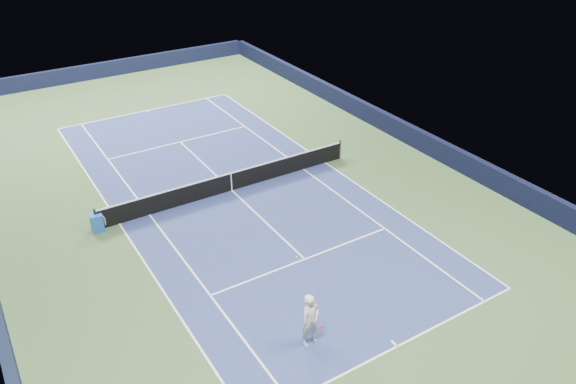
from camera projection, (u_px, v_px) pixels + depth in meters
ground at (232, 190)px, 26.95m from camera, size 40.00×40.00×0.00m
wall_far at (109, 69)px, 41.21m from camera, size 22.00×0.35×1.10m
wall_right at (403, 131)px, 31.59m from camera, size 0.35×40.00×1.10m
court_surface at (232, 190)px, 26.95m from camera, size 10.97×23.77×0.01m
baseline_far at (147, 110)px, 35.66m from camera, size 10.97×0.08×0.00m
baseline_near at (397, 346)px, 18.23m from camera, size 10.97×0.08×0.00m
sideline_doubles_right at (325, 163)px, 29.44m from camera, size 0.08×23.77×0.00m
sideline_doubles_left at (119, 224)px, 24.45m from camera, size 0.08×23.77×0.00m
sideline_singles_right at (303, 169)px, 28.82m from camera, size 0.08×23.77×0.00m
sideline_singles_left at (149, 215)px, 25.07m from camera, size 0.08×23.77×0.00m
service_line_far at (180, 142)px, 31.64m from camera, size 8.23×0.08×0.00m
service_line_near at (305, 259)px, 22.25m from camera, size 8.23×0.08×0.00m
center_service_line at (232, 190)px, 26.95m from camera, size 0.08×12.80×0.00m
center_mark_far at (148, 111)px, 35.55m from camera, size 0.08×0.30×0.00m
center_mark_near at (394, 343)px, 18.34m from camera, size 0.08×0.30×0.00m
tennis_net at (231, 181)px, 26.69m from camera, size 12.90×0.10×1.07m
sponsor_cube at (97, 223)px, 23.80m from camera, size 0.59×0.50×0.82m
tennis_player at (311, 320)px, 17.91m from camera, size 0.88×1.33×2.83m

